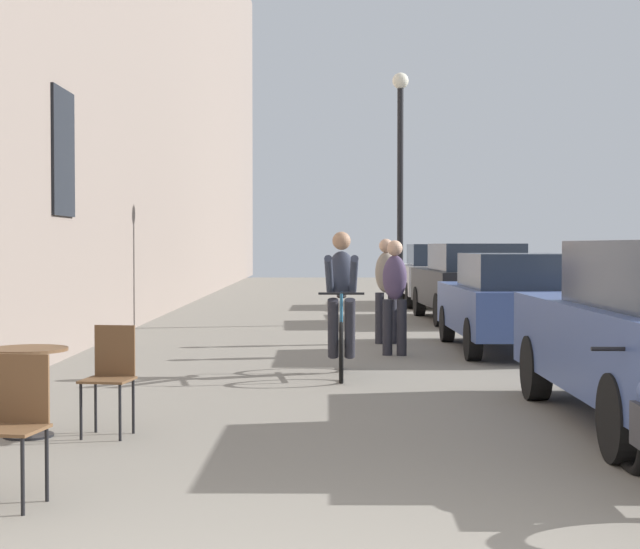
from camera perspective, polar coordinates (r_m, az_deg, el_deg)
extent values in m
cube|color=black|center=(14.05, -13.99, 6.68)|extent=(0.04, 1.10, 1.70)
cylinder|color=black|center=(6.14, -16.14, -10.86)|extent=(0.02, 0.02, 0.45)
cylinder|color=black|center=(6.43, -14.87, -10.28)|extent=(0.02, 0.02, 0.45)
cylinder|color=black|center=(6.57, -17.47, -10.05)|extent=(0.02, 0.02, 0.45)
cube|color=brown|center=(6.31, -16.85, -8.35)|extent=(0.44, 0.44, 0.02)
cube|color=brown|center=(6.44, -16.15, -6.17)|extent=(0.34, 0.08, 0.42)
cylinder|color=black|center=(8.61, -15.83, -8.70)|extent=(0.40, 0.40, 0.02)
cylinder|color=black|center=(8.55, -15.85, -6.41)|extent=(0.05, 0.05, 0.67)
cylinder|color=brown|center=(8.51, -15.87, -4.07)|extent=(0.64, 0.64, 0.02)
cylinder|color=black|center=(8.22, -10.93, -7.64)|extent=(0.02, 0.02, 0.45)
cylinder|color=black|center=(8.33, -13.05, -7.53)|extent=(0.02, 0.02, 0.45)
cylinder|color=black|center=(8.52, -10.21, -7.31)|extent=(0.02, 0.02, 0.45)
cylinder|color=black|center=(8.62, -12.26, -7.21)|extent=(0.02, 0.02, 0.45)
cube|color=brown|center=(8.39, -11.62, -5.83)|extent=(0.43, 0.43, 0.02)
cube|color=brown|center=(8.53, -11.21, -4.22)|extent=(0.34, 0.07, 0.42)
torus|color=black|center=(11.44, 1.48, -4.45)|extent=(0.07, 0.71, 0.71)
torus|color=black|center=(12.49, 1.49, -3.93)|extent=(0.07, 0.71, 0.71)
cylinder|color=#286084|center=(12.37, 1.49, -2.66)|extent=(0.04, 0.22, 0.58)
cylinder|color=#286084|center=(11.85, 1.48, -1.23)|extent=(0.06, 0.82, 0.14)
cylinder|color=#286084|center=(11.44, 1.48, -2.76)|extent=(0.04, 0.09, 0.67)
cylinder|color=#286084|center=(11.98, 1.48, -3.98)|extent=(0.06, 1.00, 0.12)
cylinder|color=black|center=(11.44, 1.48, -1.08)|extent=(0.52, 0.04, 0.03)
ellipsoid|color=black|center=(12.26, 1.49, -1.22)|extent=(0.12, 0.24, 0.06)
ellipsoid|color=#2D3342|center=(12.17, 1.49, 0.05)|extent=(0.35, 0.36, 0.59)
sphere|color=#A57A5B|center=(12.13, 1.49, 1.91)|extent=(0.22, 0.22, 0.22)
cylinder|color=#26262D|center=(12.13, 1.96, -3.06)|extent=(0.14, 0.40, 0.75)
cylinder|color=#26262D|center=(12.13, 1.01, -3.06)|extent=(0.14, 0.40, 0.75)
cylinder|color=#2D3342|center=(11.78, 2.18, -0.03)|extent=(0.09, 0.74, 0.48)
cylinder|color=#2D3342|center=(11.78, 0.79, -0.03)|extent=(0.12, 0.75, 0.48)
cylinder|color=#26262D|center=(14.21, 4.89, -3.00)|extent=(0.14, 0.14, 0.79)
cylinder|color=#26262D|center=(14.23, 4.09, -2.99)|extent=(0.14, 0.14, 0.79)
ellipsoid|color=#4C3D5B|center=(14.18, 4.50, -0.16)|extent=(0.38, 0.30, 0.62)
sphere|color=tan|center=(14.17, 4.50, 1.49)|extent=(0.22, 0.22, 0.22)
cylinder|color=#26262D|center=(15.89, 3.64, -2.47)|extent=(0.14, 0.14, 0.80)
cylinder|color=#26262D|center=(15.91, 4.36, -2.47)|extent=(0.14, 0.14, 0.80)
ellipsoid|color=gray|center=(15.86, 4.01, 0.12)|extent=(0.34, 0.24, 0.64)
sphere|color=tan|center=(15.86, 4.01, 1.63)|extent=(0.22, 0.22, 0.22)
cylinder|color=black|center=(19.82, 4.81, 3.84)|extent=(0.12, 0.12, 4.60)
sphere|color=silver|center=(20.06, 4.83, 10.82)|extent=(0.32, 0.32, 0.32)
cylinder|color=black|center=(10.38, 12.34, -5.16)|extent=(0.21, 0.64, 0.64)
cylinder|color=black|center=(7.55, 16.91, -7.77)|extent=(0.21, 0.64, 0.64)
cube|color=#384C84|center=(15.11, 10.95, -1.90)|extent=(1.68, 4.02, 0.65)
cube|color=#283342|center=(14.61, 11.32, 0.22)|extent=(1.41, 2.18, 0.49)
cylinder|color=black|center=(16.32, 7.44, -2.77)|extent=(0.19, 0.58, 0.58)
cylinder|color=black|center=(16.58, 12.65, -2.72)|extent=(0.19, 0.58, 0.58)
cylinder|color=black|center=(13.70, 8.88, -3.62)|extent=(0.19, 0.58, 0.58)
cylinder|color=black|center=(14.02, 15.03, -3.54)|extent=(0.19, 0.58, 0.58)
cube|color=black|center=(20.83, 8.71, -0.73)|extent=(2.01, 4.50, 0.72)
cube|color=#283342|center=(20.30, 8.99, 0.97)|extent=(1.63, 2.45, 0.54)
cylinder|color=black|center=(22.16, 5.88, -1.51)|extent=(0.23, 0.65, 0.64)
cylinder|color=black|center=(22.45, 10.10, -1.49)|extent=(0.23, 0.65, 0.64)
cylinder|color=black|center=(19.27, 7.07, -2.00)|extent=(0.23, 0.65, 0.64)
cylinder|color=black|center=(19.60, 11.89, -1.96)|extent=(0.23, 0.65, 0.64)
cube|color=#B7B7BC|center=(26.16, 6.94, -0.25)|extent=(1.89, 4.43, 0.72)
cube|color=#283342|center=(25.62, 7.07, 1.11)|extent=(1.57, 2.40, 0.53)
cylinder|color=black|center=(27.55, 4.91, -0.89)|extent=(0.21, 0.64, 0.64)
cylinder|color=black|center=(27.71, 8.34, -0.89)|extent=(0.21, 0.64, 0.64)
cylinder|color=black|center=(24.65, 5.37, -1.19)|extent=(0.21, 0.64, 0.64)
cylinder|color=black|center=(24.83, 9.19, -1.19)|extent=(0.21, 0.64, 0.64)
torus|color=black|center=(7.32, 17.45, -8.24)|extent=(0.10, 0.69, 0.69)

